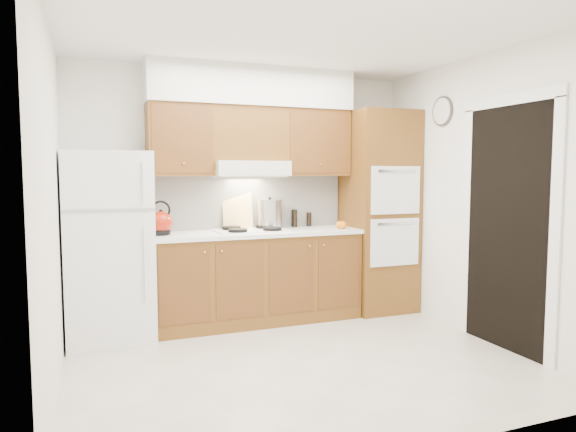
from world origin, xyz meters
The scene contains 26 objects.
floor centered at (0.00, 0.00, 0.00)m, with size 3.60×3.60×0.00m, color #BDB6A5.
ceiling centered at (0.00, 0.00, 2.60)m, with size 3.60×3.60×0.00m, color white.
wall_back centered at (0.00, 1.50, 1.30)m, with size 3.60×0.02×2.60m, color white.
wall_left centered at (-1.80, 0.00, 1.30)m, with size 0.02×3.00×2.60m, color white.
wall_right centered at (1.80, 0.00, 1.30)m, with size 0.02×3.00×2.60m, color white.
fridge centered at (-1.41, 1.14, 0.86)m, with size 0.75×0.72×1.72m, color white.
base_cabinets centered at (0.02, 1.20, 0.45)m, with size 2.11×0.60×0.90m, color brown.
countertop centered at (0.03, 1.19, 0.92)m, with size 2.13×0.62×0.04m, color white.
backsplash centered at (0.02, 1.49, 1.22)m, with size 2.11×0.03×0.56m, color white.
oven_cabinet centered at (1.44, 1.18, 1.10)m, with size 0.70×0.65×2.20m, color brown.
upper_cab_left centered at (-0.71, 1.33, 1.85)m, with size 0.63×0.33×0.70m, color brown.
upper_cab_right centered at (0.72, 1.33, 1.85)m, with size 0.73×0.33×0.70m, color brown.
range_hood centered at (-0.02, 1.27, 1.57)m, with size 0.75×0.45×0.15m, color silver.
upper_cab_over_hood centered at (-0.02, 1.33, 1.92)m, with size 0.75×0.33×0.55m, color brown.
soffit centered at (0.03, 1.32, 2.40)m, with size 2.13×0.36×0.40m, color silver.
cooktop centered at (-0.02, 1.21, 0.95)m, with size 0.74×0.50×0.01m, color white.
doorway centered at (1.79, -0.35, 1.05)m, with size 0.02×0.90×2.10m, color black.
wall_clock centered at (1.79, 0.55, 2.15)m, with size 0.30×0.30×0.02m, color #3F3833.
kettle centered at (-0.93, 1.20, 1.06)m, with size 0.22×0.22×0.22m, color maroon.
cutting_board centered at (-0.11, 1.45, 1.14)m, with size 0.32×0.02×0.42m, color tan.
stock_pot centered at (0.22, 1.35, 1.11)m, with size 0.26×0.26×0.27m, color #B9B9BE.
condiment_a centered at (0.53, 1.41, 1.03)m, with size 0.05×0.05×0.18m, color black.
condiment_b centered at (0.54, 1.45, 1.03)m, with size 0.06×0.06×0.19m, color black.
condiment_c centered at (0.71, 1.43, 1.02)m, with size 0.05×0.05×0.15m, color black.
orange_near centered at (0.93, 1.04, 0.98)m, with size 0.08×0.08×0.08m, color #DD440B.
orange_far centered at (0.93, 1.12, 0.98)m, with size 0.08×0.08×0.08m, color orange.
Camera 1 is at (-1.56, -3.76, 1.53)m, focal length 32.00 mm.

